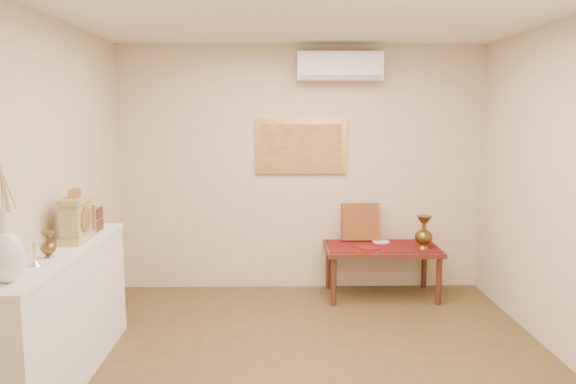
{
  "coord_description": "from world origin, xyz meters",
  "views": [
    {
      "loc": [
        -0.25,
        -3.94,
        1.95
      ],
      "look_at": [
        -0.16,
        1.15,
        1.24
      ],
      "focal_mm": 35.0,
      "sensor_mm": 36.0,
      "label": 1
    }
  ],
  "objects_px": {
    "white_vase": "(1,189)",
    "mantel_clock": "(76,219)",
    "display_ledge": "(63,316)",
    "low_table": "(382,252)",
    "brass_urn_tall": "(424,229)",
    "wooden_chest": "(91,218)"
  },
  "relations": [
    {
      "from": "mantel_clock",
      "to": "brass_urn_tall",
      "type": "bearing_deg",
      "value": 25.57
    },
    {
      "from": "brass_urn_tall",
      "to": "mantel_clock",
      "type": "distance_m",
      "value": 3.42
    },
    {
      "from": "brass_urn_tall",
      "to": "mantel_clock",
      "type": "xyz_separation_m",
      "value": [
        -3.06,
        -1.47,
        0.39
      ]
    },
    {
      "from": "display_ledge",
      "to": "wooden_chest",
      "type": "relative_size",
      "value": 8.28
    },
    {
      "from": "display_ledge",
      "to": "mantel_clock",
      "type": "bearing_deg",
      "value": 85.15
    },
    {
      "from": "display_ledge",
      "to": "brass_urn_tall",
      "type": "bearing_deg",
      "value": 29.7
    },
    {
      "from": "low_table",
      "to": "mantel_clock",
      "type": "bearing_deg",
      "value": -149.13
    },
    {
      "from": "white_vase",
      "to": "low_table",
      "type": "bearing_deg",
      "value": 44.73
    },
    {
      "from": "brass_urn_tall",
      "to": "mantel_clock",
      "type": "relative_size",
      "value": 1.03
    },
    {
      "from": "display_ledge",
      "to": "wooden_chest",
      "type": "bearing_deg",
      "value": 88.07
    },
    {
      "from": "white_vase",
      "to": "brass_urn_tall",
      "type": "xyz_separation_m",
      "value": [
        3.09,
        2.53,
        -0.76
      ]
    },
    {
      "from": "low_table",
      "to": "brass_urn_tall",
      "type": "bearing_deg",
      "value": -15.9
    },
    {
      "from": "mantel_clock",
      "to": "low_table",
      "type": "bearing_deg",
      "value": 30.87
    },
    {
      "from": "white_vase",
      "to": "display_ledge",
      "type": "bearing_deg",
      "value": 90.12
    },
    {
      "from": "brass_urn_tall",
      "to": "mantel_clock",
      "type": "bearing_deg",
      "value": -154.43
    },
    {
      "from": "mantel_clock",
      "to": "wooden_chest",
      "type": "distance_m",
      "value": 0.34
    },
    {
      "from": "display_ledge",
      "to": "low_table",
      "type": "relative_size",
      "value": 1.68
    },
    {
      "from": "white_vase",
      "to": "display_ledge",
      "type": "relative_size",
      "value": 0.54
    },
    {
      "from": "display_ledge",
      "to": "low_table",
      "type": "height_order",
      "value": "display_ledge"
    },
    {
      "from": "brass_urn_tall",
      "to": "display_ledge",
      "type": "bearing_deg",
      "value": -150.3
    },
    {
      "from": "white_vase",
      "to": "mantel_clock",
      "type": "xyz_separation_m",
      "value": [
        0.02,
        1.06,
        -0.37
      ]
    },
    {
      "from": "mantel_clock",
      "to": "low_table",
      "type": "relative_size",
      "value": 0.34
    }
  ]
}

